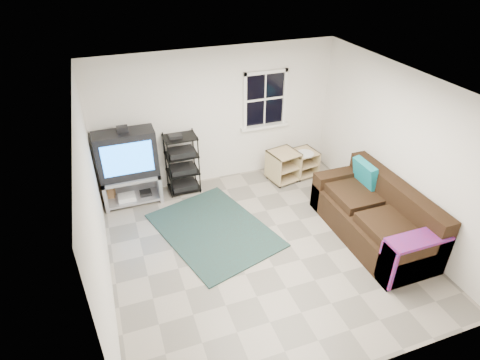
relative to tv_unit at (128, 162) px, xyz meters
name	(u,v)px	position (x,y,z in m)	size (l,w,h in m)	color
room	(265,103)	(2.69, 0.25, 0.65)	(4.60, 4.62, 4.60)	gray
tv_unit	(128,162)	(0.00, 0.00, 0.00)	(1.02, 0.51, 1.51)	#9B9BA3
av_rack	(183,167)	(0.96, 0.04, -0.32)	(0.59, 0.43, 1.18)	black
side_table_left	(282,165)	(2.90, -0.23, -0.49)	(0.62, 0.62, 0.62)	tan
side_table_right	(302,161)	(3.37, -0.19, -0.51)	(0.54, 0.55, 0.56)	tan
sofa	(375,217)	(3.56, -2.34, -0.46)	(1.00, 2.25, 1.03)	black
shag_rug	(214,230)	(1.15, -1.35, -0.81)	(1.53, 2.11, 0.02)	black
paper_bag	(108,193)	(-0.44, 0.15, -0.65)	(0.25, 0.16, 0.35)	#A06947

